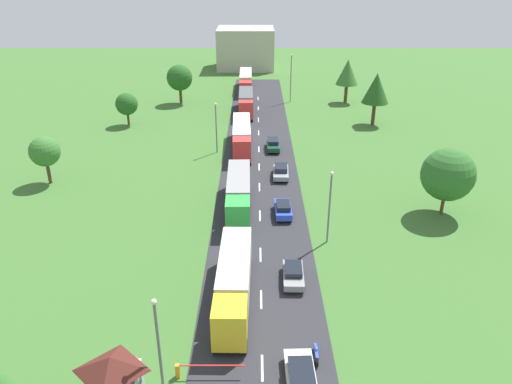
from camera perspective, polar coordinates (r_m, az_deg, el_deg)
name	(u,v)px	position (r m, az deg, el deg)	size (l,w,h in m)	color
road	(259,230)	(50.14, 0.37, -4.44)	(10.00, 140.00, 0.06)	#2B2B30
lane_marking_centre	(260,256)	(45.90, 0.42, -7.48)	(0.16, 118.14, 0.01)	white
truck_lead	(233,281)	(39.16, -2.73, -10.38)	(2.67, 12.34, 3.51)	yellow
truck_second	(238,193)	(53.22, -2.17, -0.06)	(2.66, 12.35, 3.51)	green
truck_third	(241,136)	(70.84, -1.80, 6.63)	(2.86, 13.38, 3.65)	red
truck_fourth	(245,102)	(89.00, -1.32, 10.54)	(2.66, 11.76, 3.57)	red
truck_fifth	(245,81)	(105.45, -1.34, 12.90)	(2.61, 13.78, 3.59)	red
car_lead	(300,376)	(33.63, 5.19, -20.68)	(2.01, 4.57, 1.44)	white
car_second	(292,274)	(42.33, 4.29, -9.54)	(1.85, 4.02, 1.36)	gray
car_third	(282,209)	(52.56, 3.07, -1.96)	(1.82, 4.12, 1.51)	blue
car_fourth	(280,171)	(61.92, 2.81, 2.43)	(2.06, 4.35, 1.49)	#8C939E
car_fifth	(272,144)	(71.20, 1.89, 5.60)	(1.84, 4.50, 1.54)	#19472D
motorcycle_courier	(315,353)	(35.61, 6.95, -18.19)	(0.28, 1.94, 0.91)	black
guard_booth	(113,383)	(32.50, -16.42, -20.67)	(3.36, 3.09, 4.14)	#B2B2B7
barrier_gate	(189,369)	(34.39, -7.89, -19.85)	(4.64, 0.28, 1.05)	orange
person_second	(136,366)	(34.98, -13.83, -19.18)	(0.38, 0.22, 1.63)	yellow
lamppost_lead	(158,345)	(31.03, -11.45, -17.11)	(0.36, 0.36, 7.62)	slate
lamppost_second	(329,203)	(46.64, 8.51, -1.33)	(0.36, 0.36, 7.50)	slate
lamppost_third	(215,125)	(69.40, -4.82, 7.84)	(0.36, 0.36, 7.31)	slate
lamppost_fourth	(290,76)	(96.13, 3.98, 13.42)	(0.36, 0.36, 9.19)	slate
tree_oak	(375,88)	(83.74, 13.77, 11.70)	(4.43, 4.43, 8.62)	#513823
tree_maple	(125,104)	(84.45, -15.04, 9.90)	(3.64, 3.64, 5.44)	#513823
tree_pine	(178,78)	(95.97, -9.08, 13.06)	(4.86, 4.86, 7.39)	#513823
tree_elm	(43,152)	(64.31, -23.64, 4.33)	(3.68, 3.68, 6.03)	#513823
tree_ash	(346,72)	(96.83, 10.54, 13.61)	(4.26, 4.26, 8.24)	#513823
tree_lime	(447,174)	(55.11, 21.45, 1.93)	(5.64, 5.64, 7.49)	#513823
distant_building	(245,48)	(129.05, -1.35, 16.49)	(14.15, 12.53, 9.87)	#B2A899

